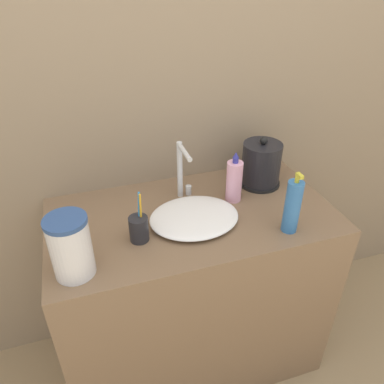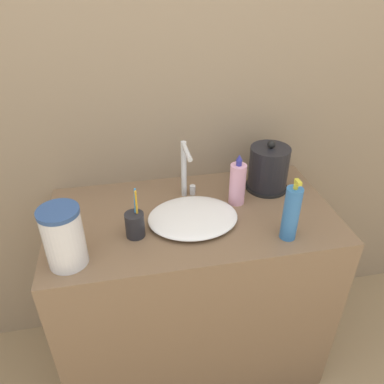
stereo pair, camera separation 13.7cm
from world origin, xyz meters
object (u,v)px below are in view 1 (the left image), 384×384
Objects in this scene: shampoo_bottle at (234,181)px; faucet at (182,169)px; water_pitcher at (71,247)px; electric_kettle at (261,165)px; toothbrush_cup at (139,228)px; lotion_bottle at (292,206)px.

faucet is at bearing 157.95° from shampoo_bottle.
water_pitcher is at bearing -145.27° from faucet.
toothbrush_cup is at bearing -159.43° from electric_kettle.
toothbrush_cup is at bearing 23.33° from water_pitcher.
faucet is at bearing -179.45° from electric_kettle.
shampoo_bottle is at bearing 114.67° from lotion_bottle.
faucet is at bearing 133.26° from lotion_bottle.
faucet is 0.44m from lotion_bottle.
electric_kettle reaches higher than water_pitcher.
electric_kettle reaches higher than toothbrush_cup.
toothbrush_cup is 0.92× the size of water_pitcher.
faucet reaches higher than water_pitcher.
toothbrush_cup is at bearing 167.80° from lotion_bottle.
electric_kettle is 1.06× the size of water_pitcher.
electric_kettle is at bearing 20.57° from toothbrush_cup.
water_pitcher is at bearing -160.15° from shampoo_bottle.
faucet is at bearing 34.73° from water_pitcher.
lotion_bottle reaches higher than shampoo_bottle.
faucet is 0.53m from water_pitcher.
toothbrush_cup is 0.53m from lotion_bottle.
faucet reaches higher than lotion_bottle.
shampoo_bottle reaches higher than toothbrush_cup.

